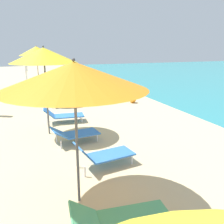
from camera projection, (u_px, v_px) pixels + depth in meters
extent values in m
cylinder|color=#4C4C51|center=(77.00, 149.00, 4.38)|extent=(0.05, 0.05, 2.19)
cone|color=orange|center=(74.00, 76.00, 4.03)|extent=(2.54, 2.54, 0.47)
sphere|color=#4C4C51|center=(73.00, 60.00, 3.96)|extent=(0.06, 0.06, 0.06)
cube|color=blue|center=(111.00, 154.00, 6.02)|extent=(1.21, 0.76, 0.04)
cube|color=blue|center=(84.00, 153.00, 5.64)|extent=(0.42, 0.65, 0.40)
cylinder|color=silver|center=(122.00, 152.00, 6.49)|extent=(0.04, 0.04, 0.25)
cylinder|color=silver|center=(132.00, 160.00, 6.06)|extent=(0.04, 0.04, 0.25)
cylinder|color=silver|center=(77.00, 163.00, 5.91)|extent=(0.04, 0.04, 0.25)
cylinder|color=silver|center=(85.00, 172.00, 5.48)|extent=(0.04, 0.04, 0.25)
cube|color=#4CA572|center=(135.00, 219.00, 3.83)|extent=(1.24, 0.77, 0.04)
cube|color=#4CA572|center=(85.00, 220.00, 3.59)|extent=(0.51, 0.71, 0.31)
cylinder|color=silver|center=(156.00, 209.00, 4.25)|extent=(0.04, 0.04, 0.21)
cylinder|color=silver|center=(81.00, 223.00, 3.92)|extent=(0.04, 0.04, 0.21)
cylinder|color=#4C4C51|center=(47.00, 100.00, 7.93)|extent=(0.05, 0.05, 2.39)
cone|color=yellow|center=(44.00, 55.00, 7.55)|extent=(2.14, 2.14, 0.48)
sphere|color=#4C4C51|center=(43.00, 46.00, 7.47)|extent=(0.06, 0.06, 0.06)
cube|color=blue|center=(69.00, 116.00, 9.48)|extent=(1.21, 0.74, 0.04)
cube|color=blue|center=(49.00, 112.00, 9.23)|extent=(0.45, 0.67, 0.36)
cylinder|color=silver|center=(80.00, 116.00, 9.89)|extent=(0.04, 0.04, 0.24)
cylinder|color=silver|center=(82.00, 120.00, 9.38)|extent=(0.04, 0.04, 0.24)
cylinder|color=silver|center=(47.00, 119.00, 9.55)|extent=(0.04, 0.04, 0.24)
cylinder|color=silver|center=(48.00, 123.00, 9.05)|extent=(0.04, 0.04, 0.24)
cube|color=blue|center=(82.00, 133.00, 7.51)|extent=(1.11, 0.76, 0.04)
cube|color=blue|center=(59.00, 133.00, 7.16)|extent=(0.47, 0.68, 0.27)
cylinder|color=silver|center=(91.00, 133.00, 7.96)|extent=(0.04, 0.04, 0.25)
cylinder|color=silver|center=(97.00, 138.00, 7.50)|extent=(0.04, 0.04, 0.25)
cylinder|color=silver|center=(56.00, 139.00, 7.45)|extent=(0.04, 0.04, 0.25)
cylinder|color=silver|center=(61.00, 145.00, 6.99)|extent=(0.04, 0.04, 0.25)
cylinder|color=#4C4C51|center=(46.00, 81.00, 12.49)|extent=(0.05, 0.05, 2.33)
cone|color=yellow|center=(44.00, 54.00, 12.12)|extent=(2.04, 2.04, 0.44)
sphere|color=#4C4C51|center=(44.00, 48.00, 12.05)|extent=(0.06, 0.06, 0.06)
cube|color=white|center=(58.00, 94.00, 13.87)|extent=(1.02, 0.64, 0.04)
cube|color=white|center=(46.00, 93.00, 13.57)|extent=(0.41, 0.61, 0.27)
cylinder|color=silver|center=(63.00, 95.00, 14.27)|extent=(0.04, 0.04, 0.20)
cylinder|color=silver|center=(65.00, 97.00, 13.84)|extent=(0.04, 0.04, 0.20)
cylinder|color=silver|center=(45.00, 97.00, 13.84)|extent=(0.04, 0.04, 0.20)
cylinder|color=silver|center=(46.00, 98.00, 13.42)|extent=(0.04, 0.04, 0.20)
cube|color=blue|center=(67.00, 101.00, 12.07)|extent=(1.12, 0.72, 0.04)
cube|color=blue|center=(52.00, 99.00, 11.79)|extent=(0.39, 0.71, 0.35)
cylinder|color=silver|center=(75.00, 102.00, 12.52)|extent=(0.04, 0.04, 0.22)
cylinder|color=silver|center=(77.00, 104.00, 11.97)|extent=(0.04, 0.04, 0.22)
cylinder|color=silver|center=(51.00, 104.00, 12.13)|extent=(0.04, 0.04, 0.22)
cylinder|color=silver|center=(52.00, 106.00, 11.58)|extent=(0.04, 0.04, 0.22)
cylinder|color=olive|center=(38.00, 73.00, 16.39)|extent=(0.05, 0.05, 2.31)
cone|color=yellow|center=(36.00, 51.00, 16.01)|extent=(2.29, 2.29, 0.61)
sphere|color=olive|center=(36.00, 46.00, 15.92)|extent=(0.06, 0.06, 0.06)
cube|color=blue|center=(53.00, 82.00, 17.91)|extent=(1.19, 0.83, 0.04)
cube|color=blue|center=(43.00, 81.00, 17.52)|extent=(0.45, 0.70, 0.38)
cylinder|color=silver|center=(58.00, 84.00, 18.40)|extent=(0.04, 0.04, 0.28)
cylinder|color=silver|center=(60.00, 85.00, 17.94)|extent=(0.04, 0.04, 0.28)
cylinder|color=silver|center=(42.00, 85.00, 17.81)|extent=(0.04, 0.04, 0.28)
cylinder|color=silver|center=(43.00, 86.00, 17.35)|extent=(0.04, 0.04, 0.28)
cube|color=blue|center=(60.00, 86.00, 16.22)|extent=(1.18, 0.72, 0.04)
cube|color=blue|center=(49.00, 84.00, 15.83)|extent=(0.46, 0.61, 0.35)
cylinder|color=silver|center=(66.00, 88.00, 16.67)|extent=(0.04, 0.04, 0.28)
cylinder|color=silver|center=(68.00, 89.00, 16.28)|extent=(0.04, 0.04, 0.28)
cylinder|color=silver|center=(48.00, 89.00, 16.09)|extent=(0.04, 0.04, 0.28)
cylinder|color=silver|center=(50.00, 90.00, 15.70)|extent=(0.04, 0.04, 0.28)
cylinder|color=silver|center=(26.00, 76.00, 21.34)|extent=(0.11, 0.11, 0.79)
cylinder|color=silver|center=(27.00, 76.00, 21.20)|extent=(0.11, 0.11, 0.79)
cube|color=silver|center=(26.00, 68.00, 21.09)|extent=(0.30, 0.40, 0.59)
sphere|color=beige|center=(25.00, 63.00, 20.98)|extent=(0.21, 0.21, 0.21)
cube|color=#338C59|center=(91.00, 79.00, 21.30)|extent=(0.48, 0.58, 0.26)
cube|color=white|center=(91.00, 77.00, 21.26)|extent=(0.49, 0.59, 0.05)
sphere|color=orange|center=(133.00, 99.00, 12.72)|extent=(0.38, 0.38, 0.38)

